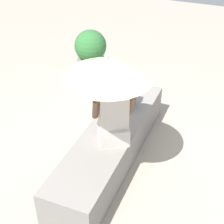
% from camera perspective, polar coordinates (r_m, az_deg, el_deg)
% --- Properties ---
extents(ground_plane, '(14.00, 14.00, 0.00)m').
position_cam_1_polar(ground_plane, '(4.64, -0.20, -7.48)').
color(ground_plane, '#9E9384').
extents(stone_bench, '(2.52, 0.60, 0.45)m').
position_cam_1_polar(stone_bench, '(4.49, -0.21, -5.34)').
color(stone_bench, gray).
rests_on(stone_bench, ground).
extents(person_seated, '(0.42, 0.50, 0.90)m').
position_cam_1_polar(person_seated, '(3.96, 0.24, -0.37)').
color(person_seated, beige).
rests_on(person_seated, stone_bench).
extents(parasol, '(0.95, 0.95, 1.15)m').
position_cam_1_polar(parasol, '(3.58, -0.66, 7.18)').
color(parasol, '#B7B7BC').
rests_on(parasol, stone_bench).
extents(handbag_black, '(0.24, 0.18, 0.33)m').
position_cam_1_polar(handbag_black, '(4.73, 2.51, 2.58)').
color(handbag_black, '#335184').
rests_on(handbag_black, stone_bench).
extents(planter_near, '(0.55, 0.55, 0.90)m').
position_cam_1_polar(planter_near, '(6.23, -3.44, 9.33)').
color(planter_near, gray).
rests_on(planter_near, ground).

